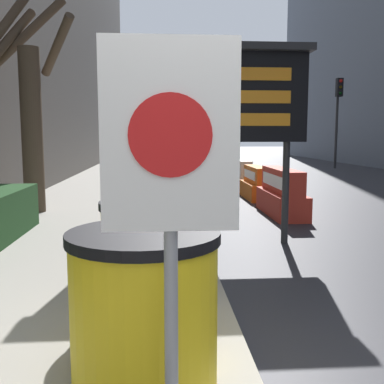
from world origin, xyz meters
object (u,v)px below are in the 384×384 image
(message_board, at_px, (218,96))
(jersey_barrier_white, at_px, (241,176))
(traffic_cone_near, at_px, (207,182))
(pedestrian_worker, at_px, (229,152))
(barrel_drum_middle, at_px, (153,254))
(traffic_light_near_curb, at_px, (188,100))
(barrel_drum_foreground, at_px, (144,307))
(jersey_barrier_orange_near, at_px, (256,184))
(jersey_barrier_red_striped, at_px, (282,195))
(warning_sign, at_px, (170,172))
(traffic_light_far_side, at_px, (338,104))

(message_board, relative_size, jersey_barrier_white, 1.62)
(traffic_cone_near, bearing_deg, pedestrian_worker, 60.60)
(barrel_drum_middle, xyz_separation_m, traffic_light_near_curb, (1.28, 15.45, 2.43))
(message_board, bearing_deg, jersey_barrier_white, 76.80)
(barrel_drum_foreground, bearing_deg, jersey_barrier_orange_near, 73.63)
(barrel_drum_middle, xyz_separation_m, jersey_barrier_red_striped, (2.47, 5.05, -0.20))
(warning_sign, xyz_separation_m, traffic_light_far_side, (8.34, 18.94, 1.62))
(traffic_light_far_side, bearing_deg, barrel_drum_middle, -116.15)
(jersey_barrier_white, bearing_deg, traffic_cone_near, -147.17)
(traffic_cone_near, bearing_deg, barrel_drum_foreground, -98.10)
(barrel_drum_foreground, relative_size, pedestrian_worker, 0.50)
(jersey_barrier_orange_near, xyz_separation_m, jersey_barrier_white, (0.00, 2.16, 0.02))
(barrel_drum_middle, distance_m, traffic_light_near_curb, 15.69)
(jersey_barrier_orange_near, height_order, pedestrian_worker, pedestrian_worker)
(traffic_cone_near, distance_m, traffic_light_near_curb, 7.19)
(barrel_drum_foreground, relative_size, jersey_barrier_orange_near, 0.55)
(message_board, bearing_deg, traffic_light_far_side, 62.38)
(barrel_drum_middle, distance_m, warning_sign, 1.92)
(jersey_barrier_orange_near, height_order, traffic_light_near_curb, traffic_light_near_curb)
(warning_sign, distance_m, traffic_light_near_curb, 17.30)
(pedestrian_worker, bearing_deg, message_board, 87.59)
(barrel_drum_middle, bearing_deg, warning_sign, -86.54)
(jersey_barrier_white, bearing_deg, pedestrian_worker, 107.83)
(traffic_light_near_curb, bearing_deg, jersey_barrier_orange_near, -81.70)
(barrel_drum_foreground, distance_m, pedestrian_worker, 11.65)
(barrel_drum_middle, height_order, pedestrian_worker, pedestrian_worker)
(warning_sign, distance_m, message_board, 4.59)
(message_board, relative_size, jersey_barrier_red_striped, 1.46)
(barrel_drum_foreground, bearing_deg, jersey_barrier_white, 76.81)
(traffic_cone_near, distance_m, pedestrian_worker, 1.85)
(barrel_drum_middle, xyz_separation_m, warning_sign, (0.10, -1.74, 0.81))
(jersey_barrier_red_striped, relative_size, traffic_light_near_curb, 0.46)
(traffic_cone_near, bearing_deg, traffic_light_far_side, 49.94)
(jersey_barrier_orange_near, height_order, traffic_light_far_side, traffic_light_far_side)
(barrel_drum_foreground, height_order, jersey_barrier_orange_near, barrel_drum_foreground)
(warning_sign, height_order, jersey_barrier_orange_near, warning_sign)
(jersey_barrier_white, xyz_separation_m, pedestrian_worker, (-0.25, 0.78, 0.67))
(message_board, bearing_deg, barrel_drum_middle, -107.78)
(message_board, distance_m, pedestrian_worker, 7.73)
(barrel_drum_middle, relative_size, jersey_barrier_orange_near, 0.55)
(jersey_barrier_white, xyz_separation_m, traffic_light_far_side, (5.98, 7.70, 2.66))
(jersey_barrier_red_striped, xyz_separation_m, jersey_barrier_orange_near, (0.00, 2.30, -0.05))
(barrel_drum_foreground, bearing_deg, warning_sign, -76.98)
(barrel_drum_middle, relative_size, traffic_cone_near, 1.52)
(warning_sign, height_order, traffic_cone_near, warning_sign)
(barrel_drum_middle, xyz_separation_m, traffic_light_far_side, (8.45, 17.20, 2.43))
(barrel_drum_middle, bearing_deg, message_board, 72.22)
(message_board, relative_size, traffic_cone_near, 4.88)
(warning_sign, relative_size, traffic_light_near_curb, 0.43)
(barrel_drum_foreground, relative_size, message_board, 0.31)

